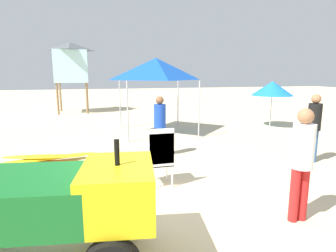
{
  "coord_description": "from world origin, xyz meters",
  "views": [
    {
      "loc": [
        -1.03,
        -4.4,
        2.22
      ],
      "look_at": [
        0.83,
        2.41,
        0.92
      ],
      "focal_mm": 30.06,
      "sensor_mm": 36.0,
      "label": 1
    }
  ],
  "objects_px": {
    "stacked_plastic_chairs": "(160,153)",
    "lifeguard_near_left": "(302,158)",
    "lifeguard_near_right": "(160,122)",
    "surfboard_pile": "(44,159)",
    "lifeguard_near_center": "(314,124)",
    "popup_canopy": "(156,69)",
    "lifeguard_tower": "(71,62)",
    "beach_umbrella_mid": "(272,88)",
    "utility_cart": "(47,203)"
  },
  "relations": [
    {
      "from": "utility_cart",
      "to": "stacked_plastic_chairs",
      "type": "distance_m",
      "value": 2.68
    },
    {
      "from": "surfboard_pile",
      "to": "popup_canopy",
      "type": "xyz_separation_m",
      "value": [
        3.61,
        3.04,
        2.29
      ]
    },
    {
      "from": "lifeguard_near_left",
      "to": "lifeguard_tower",
      "type": "height_order",
      "value": "lifeguard_tower"
    },
    {
      "from": "surfboard_pile",
      "to": "lifeguard_near_right",
      "type": "height_order",
      "value": "lifeguard_near_right"
    },
    {
      "from": "lifeguard_tower",
      "to": "beach_umbrella_mid",
      "type": "xyz_separation_m",
      "value": [
        8.35,
        -7.14,
        -1.25
      ]
    },
    {
      "from": "surfboard_pile",
      "to": "lifeguard_near_right",
      "type": "xyz_separation_m",
      "value": [
        2.98,
        -0.12,
        0.82
      ]
    },
    {
      "from": "surfboard_pile",
      "to": "beach_umbrella_mid",
      "type": "xyz_separation_m",
      "value": [
        8.55,
        2.88,
        1.52
      ]
    },
    {
      "from": "lifeguard_near_right",
      "to": "lifeguard_tower",
      "type": "relative_size",
      "value": 0.41
    },
    {
      "from": "lifeguard_near_right",
      "to": "utility_cart",
      "type": "bearing_deg",
      "value": -119.74
    },
    {
      "from": "surfboard_pile",
      "to": "lifeguard_tower",
      "type": "relative_size",
      "value": 0.61
    },
    {
      "from": "surfboard_pile",
      "to": "lifeguard_near_left",
      "type": "distance_m",
      "value": 5.89
    },
    {
      "from": "stacked_plastic_chairs",
      "to": "lifeguard_near_right",
      "type": "height_order",
      "value": "lifeguard_near_right"
    },
    {
      "from": "stacked_plastic_chairs",
      "to": "beach_umbrella_mid",
      "type": "relative_size",
      "value": 0.62
    },
    {
      "from": "popup_canopy",
      "to": "surfboard_pile",
      "type": "bearing_deg",
      "value": -139.88
    },
    {
      "from": "stacked_plastic_chairs",
      "to": "lifeguard_near_left",
      "type": "xyz_separation_m",
      "value": [
        1.71,
        -1.85,
        0.3
      ]
    },
    {
      "from": "stacked_plastic_chairs",
      "to": "lifeguard_near_center",
      "type": "bearing_deg",
      "value": 7.15
    },
    {
      "from": "lifeguard_near_left",
      "to": "lifeguard_near_right",
      "type": "distance_m",
      "value": 4.1
    },
    {
      "from": "lifeguard_near_left",
      "to": "lifeguard_near_right",
      "type": "bearing_deg",
      "value": 107.44
    },
    {
      "from": "popup_canopy",
      "to": "lifeguard_tower",
      "type": "height_order",
      "value": "lifeguard_tower"
    },
    {
      "from": "utility_cart",
      "to": "surfboard_pile",
      "type": "distance_m",
      "value": 4.25
    },
    {
      "from": "beach_umbrella_mid",
      "to": "surfboard_pile",
      "type": "bearing_deg",
      "value": -161.35
    },
    {
      "from": "utility_cart",
      "to": "beach_umbrella_mid",
      "type": "height_order",
      "value": "beach_umbrella_mid"
    },
    {
      "from": "lifeguard_near_left",
      "to": "lifeguard_tower",
      "type": "bearing_deg",
      "value": 105.92
    },
    {
      "from": "lifeguard_near_left",
      "to": "popup_canopy",
      "type": "bearing_deg",
      "value": 94.84
    },
    {
      "from": "surfboard_pile",
      "to": "lifeguard_tower",
      "type": "distance_m",
      "value": 10.4
    },
    {
      "from": "stacked_plastic_chairs",
      "to": "popup_canopy",
      "type": "relative_size",
      "value": 0.43
    },
    {
      "from": "surfboard_pile",
      "to": "lifeguard_near_center",
      "type": "bearing_deg",
      "value": -14.21
    },
    {
      "from": "lifeguard_tower",
      "to": "beach_umbrella_mid",
      "type": "bearing_deg",
      "value": -40.53
    },
    {
      "from": "popup_canopy",
      "to": "lifeguard_near_left",
      "type": "bearing_deg",
      "value": -85.16
    },
    {
      "from": "lifeguard_near_right",
      "to": "popup_canopy",
      "type": "xyz_separation_m",
      "value": [
        0.63,
        3.16,
        1.47
      ]
    },
    {
      "from": "surfboard_pile",
      "to": "lifeguard_near_right",
      "type": "distance_m",
      "value": 3.09
    },
    {
      "from": "popup_canopy",
      "to": "utility_cart",
      "type": "bearing_deg",
      "value": -112.17
    },
    {
      "from": "popup_canopy",
      "to": "lifeguard_near_center",
      "type": "bearing_deg",
      "value": -57.79
    },
    {
      "from": "lifeguard_near_left",
      "to": "lifeguard_near_center",
      "type": "xyz_separation_m",
      "value": [
        2.37,
        2.36,
        -0.0
      ]
    },
    {
      "from": "popup_canopy",
      "to": "beach_umbrella_mid",
      "type": "xyz_separation_m",
      "value": [
        4.94,
        -0.16,
        -0.77
      ]
    },
    {
      "from": "beach_umbrella_mid",
      "to": "utility_cart",
      "type": "bearing_deg",
      "value": -138.22
    },
    {
      "from": "popup_canopy",
      "to": "lifeguard_tower",
      "type": "relative_size",
      "value": 0.7
    },
    {
      "from": "beach_umbrella_mid",
      "to": "lifeguard_near_center",
      "type": "bearing_deg",
      "value": -113.45
    },
    {
      "from": "surfboard_pile",
      "to": "lifeguard_tower",
      "type": "xyz_separation_m",
      "value": [
        0.2,
        10.02,
        2.77
      ]
    },
    {
      "from": "lifeguard_near_center",
      "to": "lifeguard_tower",
      "type": "bearing_deg",
      "value": 118.61
    },
    {
      "from": "surfboard_pile",
      "to": "lifeguard_near_center",
      "type": "relative_size",
      "value": 1.4
    },
    {
      "from": "lifeguard_tower",
      "to": "popup_canopy",
      "type": "bearing_deg",
      "value": -63.97
    },
    {
      "from": "popup_canopy",
      "to": "beach_umbrella_mid",
      "type": "distance_m",
      "value": 5.0
    },
    {
      "from": "lifeguard_near_left",
      "to": "stacked_plastic_chairs",
      "type": "bearing_deg",
      "value": 132.79
    },
    {
      "from": "lifeguard_near_center",
      "to": "stacked_plastic_chairs",
      "type": "bearing_deg",
      "value": -172.85
    },
    {
      "from": "utility_cart",
      "to": "lifeguard_tower",
      "type": "bearing_deg",
      "value": 91.94
    },
    {
      "from": "lifeguard_near_center",
      "to": "lifeguard_near_right",
      "type": "xyz_separation_m",
      "value": [
        -3.59,
        1.54,
        -0.06
      ]
    },
    {
      "from": "stacked_plastic_chairs",
      "to": "lifeguard_near_center",
      "type": "height_order",
      "value": "lifeguard_near_center"
    },
    {
      "from": "beach_umbrella_mid",
      "to": "lifeguard_near_left",
      "type": "bearing_deg",
      "value": -122.11
    },
    {
      "from": "stacked_plastic_chairs",
      "to": "lifeguard_tower",
      "type": "xyz_separation_m",
      "value": [
        -2.29,
        12.2,
        2.19
      ]
    }
  ]
}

